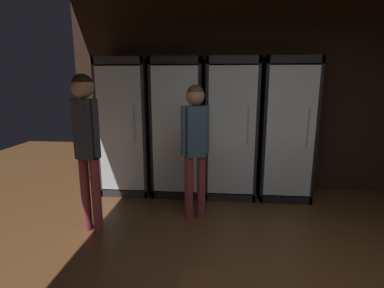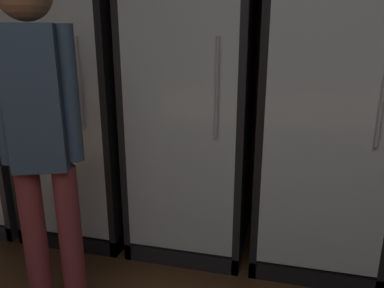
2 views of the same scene
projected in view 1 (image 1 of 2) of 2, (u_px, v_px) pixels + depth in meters
name	position (u px, v px, depth m)	size (l,w,h in m)	color
wall_back	(272.00, 98.00, 4.37)	(6.00, 0.06, 2.80)	black
cooler_far_left	(128.00, 128.00, 4.36)	(0.70, 0.64, 1.96)	#2B2B30
cooler_left	(179.00, 129.00, 4.29)	(0.70, 0.64, 1.96)	black
cooler_center	(231.00, 130.00, 4.22)	(0.70, 0.64, 1.96)	black
cooler_right	(285.00, 131.00, 4.14)	(0.70, 0.64, 1.96)	black
shopper_near	(195.00, 138.00, 3.38)	(0.32, 0.22, 1.61)	brown
shopper_far	(86.00, 134.00, 3.06)	(0.33, 0.23, 1.72)	brown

